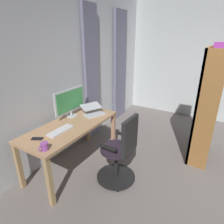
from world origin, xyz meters
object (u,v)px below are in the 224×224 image
object	(u,v)px
computer_mouse	(90,107)
bookshelf	(205,107)
computer_keyboard	(61,131)
cell_phone_by_monitor	(37,139)
mug_coffee	(44,147)
computer_monitor	(70,101)
desk	(72,130)
office_chair	(120,153)
laptop	(93,111)

from	to	relation	value
computer_mouse	bookshelf	world-z (taller)	bookshelf
computer_keyboard	cell_phone_by_monitor	distance (m)	0.32
computer_mouse	bookshelf	bearing A→B (deg)	109.34
cell_phone_by_monitor	mug_coffee	size ratio (longest dim) A/B	1.11
computer_monitor	cell_phone_by_monitor	distance (m)	0.84
desk	office_chair	world-z (taller)	office_chair
cell_phone_by_monitor	mug_coffee	bearing A→B (deg)	37.40
computer_keyboard	mug_coffee	world-z (taller)	mug_coffee
computer_keyboard	laptop	world-z (taller)	laptop
mug_coffee	office_chair	bearing A→B (deg)	141.31
office_chair	computer_keyboard	size ratio (longest dim) A/B	2.60
computer_keyboard	mug_coffee	bearing A→B (deg)	22.20
office_chair	computer_monitor	size ratio (longest dim) A/B	1.60
computer_mouse	mug_coffee	distance (m)	1.40
desk	bookshelf	xyz separation A→B (m)	(-1.31, 1.64, 0.27)
computer_monitor	computer_mouse	distance (m)	0.50
desk	laptop	size ratio (longest dim) A/B	3.60
desk	office_chair	xyz separation A→B (m)	(-0.07, 0.80, -0.17)
mug_coffee	desk	bearing A→B (deg)	-163.12
office_chair	cell_phone_by_monitor	size ratio (longest dim) A/B	7.08
computer_monitor	laptop	distance (m)	0.41
cell_phone_by_monitor	desk	bearing A→B (deg)	142.69
laptop	bookshelf	world-z (taller)	bookshelf
office_chair	bookshelf	xyz separation A→B (m)	(-1.24, 0.84, 0.44)
desk	computer_mouse	distance (m)	0.71
computer_mouse	cell_phone_by_monitor	size ratio (longest dim) A/B	0.69
bookshelf	computer_mouse	bearing A→B (deg)	-70.66
laptop	bookshelf	bearing A→B (deg)	142.94
bookshelf	laptop	bearing A→B (deg)	-62.51
cell_phone_by_monitor	bookshelf	bearing A→B (deg)	108.07
office_chair	cell_phone_by_monitor	bearing A→B (deg)	125.97
desk	cell_phone_by_monitor	world-z (taller)	cell_phone_by_monitor
desk	cell_phone_by_monitor	xyz separation A→B (m)	(0.55, -0.08, 0.10)
mug_coffee	bookshelf	world-z (taller)	bookshelf
laptop	office_chair	bearing A→B (deg)	86.59
laptop	mug_coffee	size ratio (longest dim) A/B	3.33
laptop	computer_mouse	distance (m)	0.29
computer_keyboard	computer_mouse	bearing A→B (deg)	-167.90
desk	cell_phone_by_monitor	distance (m)	0.56
mug_coffee	bookshelf	xyz separation A→B (m)	(-1.98, 1.44, 0.13)
office_chair	cell_phone_by_monitor	world-z (taller)	office_chair
laptop	computer_mouse	bearing A→B (deg)	-106.30
cell_phone_by_monitor	bookshelf	size ratio (longest dim) A/B	0.08
laptop	computer_mouse	size ratio (longest dim) A/B	4.32
desk	bookshelf	bearing A→B (deg)	128.62
office_chair	laptop	xyz separation A→B (m)	(-0.41, -0.75, 0.32)
computer_keyboard	laptop	xyz separation A→B (m)	(-0.73, 0.02, 0.04)
computer_monitor	cell_phone_by_monitor	xyz separation A→B (m)	(0.79, 0.14, -0.25)
computer_monitor	computer_mouse	bearing A→B (deg)	174.05
office_chair	laptop	bearing A→B (deg)	61.85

